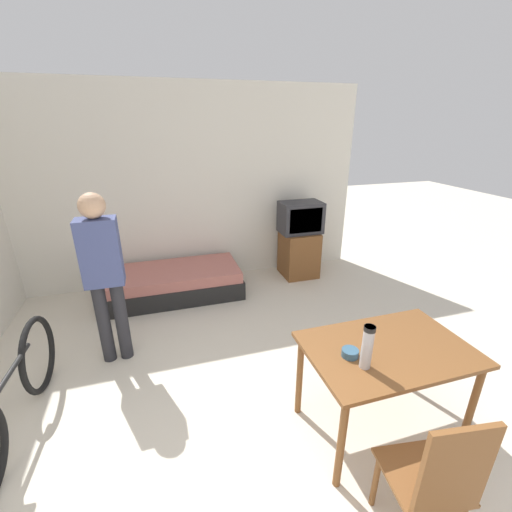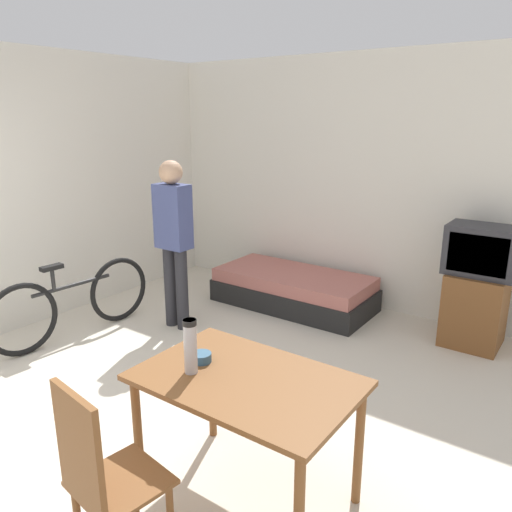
# 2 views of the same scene
# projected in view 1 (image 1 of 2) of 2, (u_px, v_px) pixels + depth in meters

# --- Properties ---
(wall_back) EXTENTS (5.23, 0.06, 2.70)m
(wall_back) POSITION_uv_depth(u_px,v_px,m) (178.00, 188.00, 4.68)
(wall_back) COLOR silver
(wall_back) RESTS_ON ground_plane
(daybed) EXTENTS (1.75, 0.82, 0.38)m
(daybed) POSITION_uv_depth(u_px,v_px,m) (175.00, 283.00, 4.59)
(daybed) COLOR black
(daybed) RESTS_ON ground_plane
(tv) EXTENTS (0.60, 0.50, 1.13)m
(tv) POSITION_uv_depth(u_px,v_px,m) (299.00, 240.00, 5.09)
(tv) COLOR brown
(tv) RESTS_ON ground_plane
(dining_table) EXTENTS (1.15, 0.75, 0.74)m
(dining_table) POSITION_uv_depth(u_px,v_px,m) (387.00, 358.00, 2.43)
(dining_table) COLOR brown
(dining_table) RESTS_ON ground_plane
(wooden_chair) EXTENTS (0.44, 0.44, 0.98)m
(wooden_chair) POSITION_uv_depth(u_px,v_px,m) (436.00, 480.00, 1.73)
(wooden_chair) COLOR brown
(wooden_chair) RESTS_ON ground_plane
(bicycle) EXTENTS (0.17, 1.68, 0.76)m
(bicycle) POSITION_uv_depth(u_px,v_px,m) (13.00, 397.00, 2.49)
(bicycle) COLOR black
(bicycle) RESTS_ON ground_plane
(person_standing) EXTENTS (0.34, 0.22, 1.66)m
(person_standing) POSITION_uv_depth(u_px,v_px,m) (103.00, 269.00, 3.08)
(person_standing) COLOR #28282D
(person_standing) RESTS_ON ground_plane
(thermos_flask) EXTENTS (0.07, 0.07, 0.30)m
(thermos_flask) POSITION_uv_depth(u_px,v_px,m) (367.00, 345.00, 2.15)
(thermos_flask) COLOR #B7B7BC
(thermos_flask) RESTS_ON dining_table
(mate_bowl) EXTENTS (0.11, 0.11, 0.05)m
(mate_bowl) POSITION_uv_depth(u_px,v_px,m) (350.00, 353.00, 2.29)
(mate_bowl) COLOR #335670
(mate_bowl) RESTS_ON dining_table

